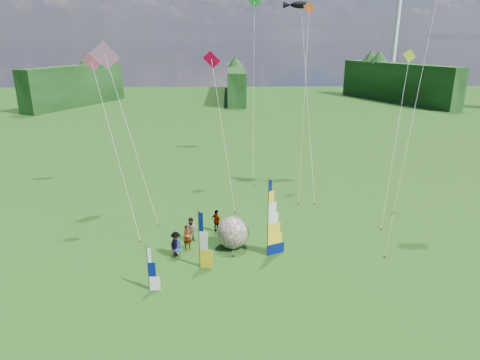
{
  "coord_description": "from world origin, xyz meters",
  "views": [
    {
      "loc": [
        -1.68,
        -22.65,
        14.44
      ],
      "look_at": [
        -1.0,
        4.0,
        5.5
      ],
      "focal_mm": 32.0,
      "sensor_mm": 36.0,
      "label": 1
    }
  ],
  "objects_px": {
    "spectator_a": "(188,237)",
    "spectator_d": "(217,221)",
    "spectator_b": "(192,230)",
    "camp_chair": "(177,249)",
    "side_banner_left": "(199,240)",
    "bol_inflatable": "(233,232)",
    "kite_whale": "(308,89)",
    "side_banner_far": "(148,270)",
    "spectator_c": "(176,244)",
    "feather_banner_main": "(268,219)"
  },
  "relations": [
    {
      "from": "feather_banner_main",
      "to": "side_banner_far",
      "type": "height_order",
      "value": "feather_banner_main"
    },
    {
      "from": "spectator_b",
      "to": "spectator_d",
      "type": "relative_size",
      "value": 1.04
    },
    {
      "from": "side_banner_left",
      "to": "spectator_b",
      "type": "height_order",
      "value": "side_banner_left"
    },
    {
      "from": "spectator_a",
      "to": "kite_whale",
      "type": "bearing_deg",
      "value": 23.03
    },
    {
      "from": "spectator_a",
      "to": "spectator_b",
      "type": "distance_m",
      "value": 1.22
    },
    {
      "from": "feather_banner_main",
      "to": "spectator_c",
      "type": "bearing_deg",
      "value": 155.28
    },
    {
      "from": "spectator_a",
      "to": "kite_whale",
      "type": "relative_size",
      "value": 0.1
    },
    {
      "from": "bol_inflatable",
      "to": "spectator_d",
      "type": "xyz_separation_m",
      "value": [
        -1.23,
        2.64,
        -0.26
      ]
    },
    {
      "from": "bol_inflatable",
      "to": "spectator_a",
      "type": "xyz_separation_m",
      "value": [
        -3.23,
        -0.18,
        -0.25
      ]
    },
    {
      "from": "side_banner_left",
      "to": "spectator_b",
      "type": "relative_size",
      "value": 2.1
    },
    {
      "from": "side_banner_left",
      "to": "spectator_d",
      "type": "relative_size",
      "value": 2.18
    },
    {
      "from": "spectator_a",
      "to": "spectator_d",
      "type": "distance_m",
      "value": 3.45
    },
    {
      "from": "kite_whale",
      "to": "feather_banner_main",
      "type": "bearing_deg",
      "value": -109.65
    },
    {
      "from": "bol_inflatable",
      "to": "spectator_a",
      "type": "height_order",
      "value": "bol_inflatable"
    },
    {
      "from": "bol_inflatable",
      "to": "spectator_a",
      "type": "relative_size",
      "value": 1.27
    },
    {
      "from": "camp_chair",
      "to": "kite_whale",
      "type": "relative_size",
      "value": 0.05
    },
    {
      "from": "side_banner_far",
      "to": "camp_chair",
      "type": "relative_size",
      "value": 2.73
    },
    {
      "from": "spectator_a",
      "to": "spectator_d",
      "type": "xyz_separation_m",
      "value": [
        1.99,
        2.82,
        -0.01
      ]
    },
    {
      "from": "spectator_b",
      "to": "kite_whale",
      "type": "bearing_deg",
      "value": 43.39
    },
    {
      "from": "spectator_d",
      "to": "spectator_c",
      "type": "bearing_deg",
      "value": 98.69
    },
    {
      "from": "spectator_b",
      "to": "camp_chair",
      "type": "xyz_separation_m",
      "value": [
        -0.89,
        -2.22,
        -0.42
      ]
    },
    {
      "from": "camp_chair",
      "to": "kite_whale",
      "type": "xyz_separation_m",
      "value": [
        11.43,
        15.75,
        9.04
      ]
    },
    {
      "from": "spectator_a",
      "to": "spectator_c",
      "type": "distance_m",
      "value": 1.27
    },
    {
      "from": "side_banner_far",
      "to": "feather_banner_main",
      "type": "bearing_deg",
      "value": 27.61
    },
    {
      "from": "spectator_a",
      "to": "camp_chair",
      "type": "distance_m",
      "value": 1.28
    },
    {
      "from": "camp_chair",
      "to": "spectator_a",
      "type": "bearing_deg",
      "value": 45.65
    },
    {
      "from": "spectator_c",
      "to": "camp_chair",
      "type": "xyz_separation_m",
      "value": [
        0.03,
        0.04,
        -0.4
      ]
    },
    {
      "from": "spectator_a",
      "to": "spectator_d",
      "type": "height_order",
      "value": "spectator_a"
    },
    {
      "from": "side_banner_left",
      "to": "camp_chair",
      "type": "xyz_separation_m",
      "value": [
        -1.72,
        1.6,
        -1.45
      ]
    },
    {
      "from": "feather_banner_main",
      "to": "side_banner_left",
      "type": "height_order",
      "value": "feather_banner_main"
    },
    {
      "from": "spectator_a",
      "to": "bol_inflatable",
      "type": "bearing_deg",
      "value": -27.64
    },
    {
      "from": "feather_banner_main",
      "to": "spectator_c",
      "type": "height_order",
      "value": "feather_banner_main"
    },
    {
      "from": "bol_inflatable",
      "to": "kite_whale",
      "type": "height_order",
      "value": "kite_whale"
    },
    {
      "from": "bol_inflatable",
      "to": "spectator_d",
      "type": "bearing_deg",
      "value": 115.08
    },
    {
      "from": "side_banner_left",
      "to": "spectator_c",
      "type": "height_order",
      "value": "side_banner_left"
    },
    {
      "from": "feather_banner_main",
      "to": "kite_whale",
      "type": "bearing_deg",
      "value": 48.57
    },
    {
      "from": "bol_inflatable",
      "to": "camp_chair",
      "type": "height_order",
      "value": "bol_inflatable"
    },
    {
      "from": "feather_banner_main",
      "to": "spectator_d",
      "type": "xyz_separation_m",
      "value": [
        -3.6,
        4.0,
        -1.88
      ]
    },
    {
      "from": "bol_inflatable",
      "to": "spectator_b",
      "type": "distance_m",
      "value": 3.2
    },
    {
      "from": "spectator_b",
      "to": "spectator_a",
      "type": "bearing_deg",
      "value": -108.18
    },
    {
      "from": "side_banner_far",
      "to": "spectator_a",
      "type": "xyz_separation_m",
      "value": [
        1.83,
        5.26,
        -0.49
      ]
    },
    {
      "from": "side_banner_far",
      "to": "spectator_d",
      "type": "bearing_deg",
      "value": 63.5
    },
    {
      "from": "side_banner_left",
      "to": "camp_chair",
      "type": "height_order",
      "value": "side_banner_left"
    },
    {
      "from": "side_banner_far",
      "to": "bol_inflatable",
      "type": "distance_m",
      "value": 7.44
    },
    {
      "from": "bol_inflatable",
      "to": "feather_banner_main",
      "type": "bearing_deg",
      "value": -29.9
    },
    {
      "from": "feather_banner_main",
      "to": "bol_inflatable",
      "type": "height_order",
      "value": "feather_banner_main"
    },
    {
      "from": "spectator_b",
      "to": "kite_whale",
      "type": "relative_size",
      "value": 0.1
    },
    {
      "from": "side_banner_left",
      "to": "spectator_d",
      "type": "bearing_deg",
      "value": 95.84
    },
    {
      "from": "side_banner_left",
      "to": "spectator_b",
      "type": "xyz_separation_m",
      "value": [
        -0.83,
        3.81,
        -1.03
      ]
    },
    {
      "from": "side_banner_left",
      "to": "bol_inflatable",
      "type": "xyz_separation_m",
      "value": [
        2.2,
        2.79,
        -0.8
      ]
    }
  ]
}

